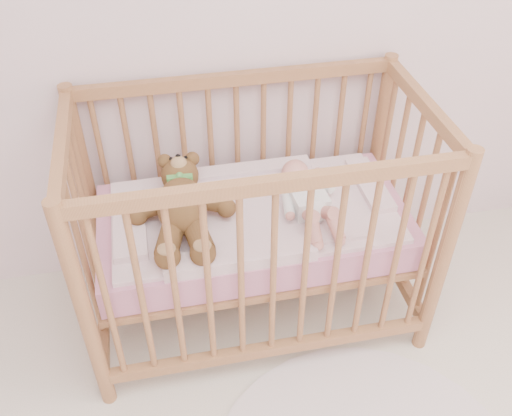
{
  "coord_description": "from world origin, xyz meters",
  "views": [
    {
      "loc": [
        -0.38,
        -0.08,
        2.01
      ],
      "look_at": [
        -0.05,
        1.55,
        0.62
      ],
      "focal_mm": 40.0,
      "sensor_mm": 36.0,
      "label": 1
    }
  ],
  "objects": [
    {
      "name": "crib",
      "position": [
        -0.05,
        1.6,
        0.5
      ],
      "size": [
        1.36,
        0.76,
        1.0
      ],
      "primitive_type": null,
      "color": "#A87847",
      "rests_on": "floor"
    },
    {
      "name": "mattress",
      "position": [
        -0.05,
        1.6,
        0.49
      ],
      "size": [
        1.22,
        0.62,
        0.13
      ],
      "primitive_type": "cube",
      "color": "pink",
      "rests_on": "crib"
    },
    {
      "name": "blanket",
      "position": [
        -0.05,
        1.6,
        0.56
      ],
      "size": [
        1.1,
        0.58,
        0.06
      ],
      "primitive_type": null,
      "color": "#D3919F",
      "rests_on": "mattress"
    },
    {
      "name": "baby",
      "position": [
        0.16,
        1.58,
        0.64
      ],
      "size": [
        0.27,
        0.52,
        0.12
      ],
      "primitive_type": null,
      "rotation": [
        0.0,
        0.0,
        0.06
      ],
      "color": "white",
      "rests_on": "blanket"
    },
    {
      "name": "teddy_bear",
      "position": [
        -0.32,
        1.58,
        0.65
      ],
      "size": [
        0.46,
        0.63,
        0.17
      ],
      "primitive_type": null,
      "rotation": [
        0.0,
        0.0,
        -0.06
      ],
      "color": "brown",
      "rests_on": "blanket"
    }
  ]
}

